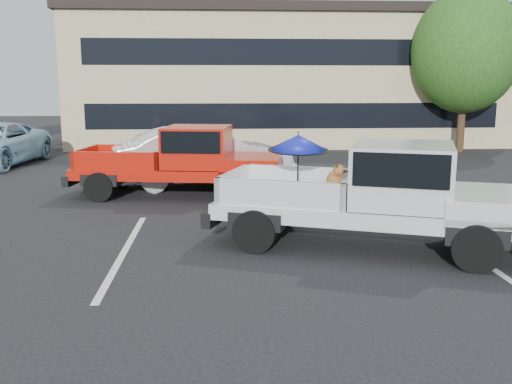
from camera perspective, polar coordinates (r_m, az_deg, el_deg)
ground at (r=8.39m, az=5.64°, el=-9.44°), size 90.00×90.00×0.00m
stripe_left at (r=10.32m, az=-13.00°, el=-5.76°), size 0.12×5.00×0.01m
stripe_right at (r=11.07m, az=19.49°, el=-4.99°), size 0.12×5.00×0.01m
motel_building at (r=28.95m, az=2.91°, el=11.43°), size 20.40×8.40×6.30m
tree_right at (r=25.94m, az=20.26°, el=13.08°), size 4.46×4.46×6.78m
tree_back at (r=32.63m, az=9.49°, el=13.35°), size 4.68×4.68×7.11m
silver_pickup at (r=10.27m, az=13.10°, el=0.17°), size 6.02×3.82×2.06m
red_pickup at (r=14.84m, az=-6.46°, el=3.37°), size 5.72×2.70×1.81m
silver_sedan at (r=16.43m, az=-5.30°, el=3.59°), size 5.40×3.09×1.68m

